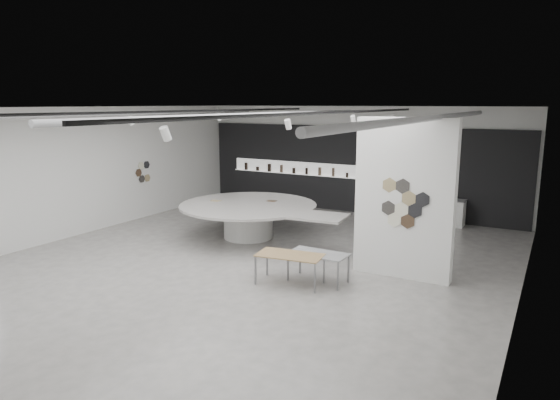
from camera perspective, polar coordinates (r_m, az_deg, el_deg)
The scene contains 7 objects.
room at distance 11.99m, azimuth -4.03°, elevation 2.21°, with size 12.02×14.02×3.82m.
back_wall_display at distance 18.20m, azimuth 8.14°, elevation 3.46°, with size 11.80×0.27×3.10m.
partition_column at distance 11.47m, azimuth 14.02°, elevation 0.11°, with size 2.20×0.38×3.60m.
display_island at distance 14.60m, azimuth -3.39°, elevation -1.83°, with size 5.35×4.32×1.02m.
sample_table_wood at distance 10.91m, azimuth 1.14°, elevation -6.49°, with size 1.51×0.90×0.67m.
sample_table_stone at distance 11.08m, azimuth 4.39°, elevation -6.34°, with size 1.30×0.67×0.66m.
kitchen_counter at distance 17.08m, azimuth 17.89°, elevation -1.25°, with size 1.51×0.60×1.19m.
Camera 1 is at (6.44, -9.89, 3.91)m, focal length 32.00 mm.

